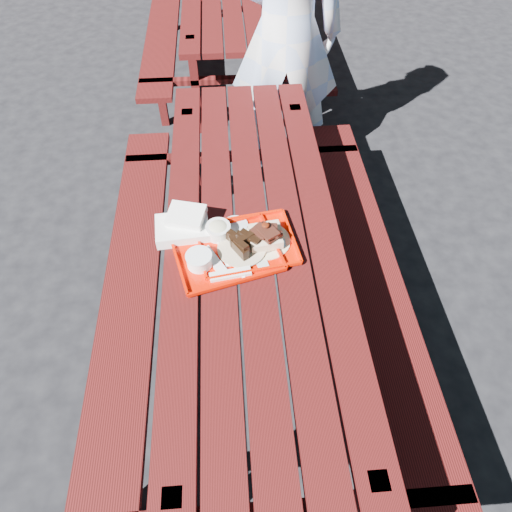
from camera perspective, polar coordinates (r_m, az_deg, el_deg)
name	(u,v)px	position (r m, az deg, el deg)	size (l,w,h in m)	color
ground	(254,330)	(2.53, -0.25, -9.18)	(60.00, 60.00, 0.00)	black
picnic_table_near	(254,267)	(2.06, -0.30, -1.35)	(1.41, 2.40, 0.75)	#470D0D
picnic_table_far	(230,5)	(4.38, -3.22, 28.85)	(1.41, 2.40, 0.75)	#470D0D
near_tray	(246,238)	(1.88, -1.29, 2.29)	(0.43, 0.36, 0.12)	red
far_tray	(226,254)	(1.84, -3.81, 0.29)	(0.47, 0.41, 0.07)	red
white_cloth	(184,225)	(1.94, -9.03, 3.83)	(0.23, 0.20, 0.09)	white
person	(286,33)	(2.99, 3.73, 26.02)	(0.69, 0.45, 1.88)	#B6CCF9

